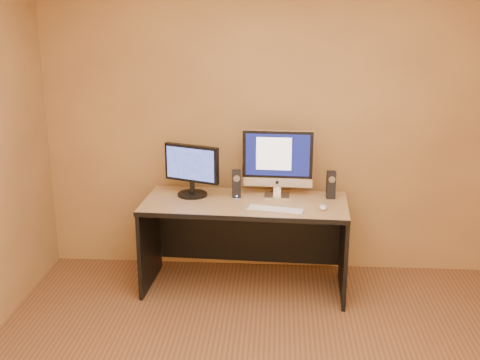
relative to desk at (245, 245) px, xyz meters
The scene contains 10 objects.
walls 1.81m from the desk, 80.01° to the right, with size 4.00×4.00×2.60m, color #AA7F44, non-canonical shape.
desk is the anchor object (origin of this frame).
imac 0.71m from the desk, 33.75° to the left, with size 0.57×0.21×0.55m, color silver, non-canonical shape.
second_monitor 0.74m from the desk, 163.03° to the left, with size 0.48×0.24×0.42m, color black, non-canonical shape.
speaker_left 0.50m from the desk, 121.62° to the left, with size 0.07×0.07×0.22m, color black, non-canonical shape.
speaker_right 0.84m from the desk, 11.77° to the left, with size 0.07×0.07×0.22m, color black, non-canonical shape.
keyboard 0.49m from the desk, 38.97° to the right, with size 0.43×0.12×0.02m, color silver.
mouse 0.73m from the desk, 13.10° to the right, with size 0.06×0.10×0.04m, color silver.
cable_a 0.55m from the desk, 50.16° to the left, with size 0.01×0.01×0.22m, color black.
cable_b 0.53m from the desk, 54.57° to the left, with size 0.01×0.01×0.18m, color black.
Camera 1 is at (-0.02, -2.94, 2.25)m, focal length 45.00 mm.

